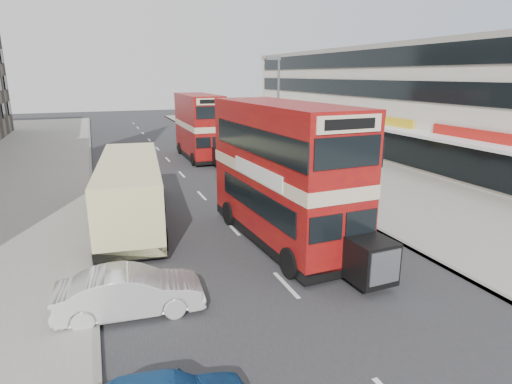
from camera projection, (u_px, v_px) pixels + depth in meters
name	position (u px, v px, depth m)	size (l,w,h in m)	color
ground	(314.00, 315.00, 12.88)	(160.00, 160.00, 0.00)	#28282B
road_surface	(182.00, 174.00, 30.94)	(12.00, 90.00, 0.01)	#28282B
pavement_right	(329.00, 162.00, 35.00)	(12.00, 90.00, 0.15)	gray
kerb_left	(91.00, 181.00, 28.84)	(0.20, 90.00, 0.16)	gray
kerb_right	(261.00, 167.00, 33.00)	(0.20, 90.00, 0.16)	gray
commercial_row	(398.00, 100.00, 38.30)	(9.90, 46.20, 9.30)	beige
street_lamp	(277.00, 106.00, 30.10)	(1.00, 0.20, 8.12)	slate
bus_main	(284.00, 173.00, 17.86)	(3.33, 10.31, 5.65)	black
bus_second	(199.00, 126.00, 36.36)	(2.63, 9.38, 5.16)	black
coach	(131.00, 188.00, 20.65)	(3.77, 10.88, 2.82)	black
car_left_front	(130.00, 292.00, 12.78)	(1.49, 4.29, 1.41)	silver
car_right_a	(257.00, 168.00, 29.66)	(1.96, 4.83, 1.40)	#9D1B0F
car_right_b	(238.00, 156.00, 35.07)	(1.83, 3.98, 1.11)	#CA9014
pedestrian_near	(311.00, 164.00, 29.44)	(0.64, 0.43, 1.74)	gray
cyclist	(226.00, 156.00, 34.41)	(0.68, 1.94, 2.06)	gray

